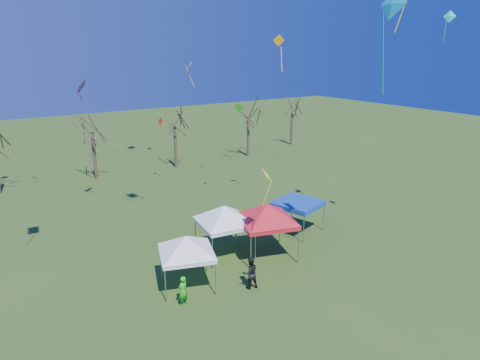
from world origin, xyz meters
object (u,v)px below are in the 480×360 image
object	(u,v)px
person_green	(183,291)
person_dark	(250,273)
tent_white_west	(186,239)
tent_blue	(298,204)
tree_3	(174,110)
tent_red	(267,207)
tent_white_mid	(224,209)
tree_5	(293,101)
tree_2	(90,115)
tree_4	(248,105)

from	to	relation	value
person_green	person_dark	xyz separation A→B (m)	(3.69, -0.50, 0.10)
tent_white_west	person_dark	bearing A→B (deg)	-36.18
tent_white_west	tent_blue	size ratio (longest dim) A/B	1.03
tree_3	tent_blue	distance (m)	20.52
tent_red	tent_white_mid	bearing A→B (deg)	143.93
tree_5	tent_white_west	distance (m)	36.93
tree_2	tent_blue	xyz separation A→B (m)	(8.10, -20.45, -4.24)
tent_white_west	person_dark	xyz separation A→B (m)	(2.70, -1.97, -1.85)
tent_white_mid	tree_3	bearing A→B (deg)	72.82
tent_white_west	tent_white_mid	xyz separation A→B (m)	(3.60, 2.08, 0.26)
tree_5	person_green	bearing A→B (deg)	-137.82
tent_white_west	tree_4	bearing A→B (deg)	49.32
tree_3	person_green	distance (m)	26.74
tent_white_west	tent_blue	world-z (taller)	tent_white_west
tent_white_mid	person_dark	size ratio (longest dim) A/B	2.36
tent_white_mid	person_green	xyz separation A→B (m)	(-4.59, -3.56, -2.21)
person_green	tent_white_west	bearing A→B (deg)	-143.03
tree_3	tree_5	bearing A→B (deg)	6.52
person_green	tree_5	bearing A→B (deg)	-157.03
tent_white_west	person_green	distance (m)	2.64
tree_2	tent_white_mid	bearing A→B (deg)	-84.12
tent_blue	person_dark	distance (m)	8.16
tree_5	tent_white_mid	distance (m)	32.86
tree_2	tree_5	world-z (taller)	tree_2
tent_red	tree_4	bearing A→B (deg)	58.11
tent_red	tent_blue	bearing A→B (deg)	23.19
tree_2	person_green	xyz separation A→B (m)	(-2.46, -24.18, -5.50)
tree_2	tree_4	xyz separation A→B (m)	(17.72, -0.38, -0.23)
tree_3	tent_red	size ratio (longest dim) A/B	1.86
tent_red	person_dark	xyz separation A→B (m)	(-2.97, -2.56, -2.28)
tree_3	tent_red	world-z (taller)	tree_3
tent_red	person_dark	size ratio (longest dim) A/B	2.40
tent_red	tree_2	bearing A→B (deg)	100.72
tent_white_west	tent_red	world-z (taller)	tent_red
tree_4	tent_white_mid	bearing A→B (deg)	-127.61
tree_4	tent_red	xyz separation A→B (m)	(-13.53, -21.75, -2.90)
tent_red	person_green	bearing A→B (deg)	-162.82
tree_5	tent_white_west	bearing A→B (deg)	-138.49
person_green	tent_blue	bearing A→B (deg)	-179.75
tree_2	tent_blue	size ratio (longest dim) A/B	2.31
tree_5	person_dark	bearing A→B (deg)	-133.32
tree_4	tree_5	bearing A→B (deg)	13.85
tree_2	tent_white_mid	xyz separation A→B (m)	(2.13, -20.63, -3.30)
tent_white_mid	tree_4	bearing A→B (deg)	52.39
tree_2	tent_white_mid	world-z (taller)	tree_2
tree_2	tent_white_west	xyz separation A→B (m)	(-1.48, -22.71, -3.56)
tree_5	tent_white_west	world-z (taller)	tree_5
tree_4	tent_blue	xyz separation A→B (m)	(-9.62, -20.07, -4.01)
tent_white_west	tent_white_mid	world-z (taller)	tent_white_mid
tent_blue	tree_5	bearing A→B (deg)	50.91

